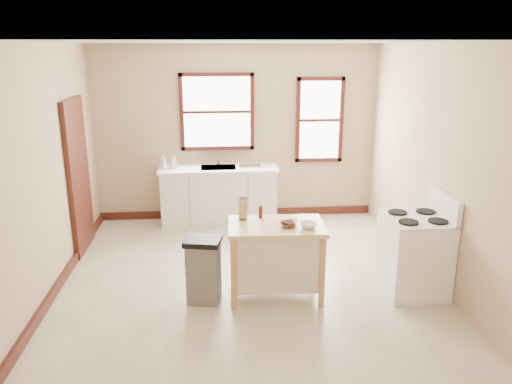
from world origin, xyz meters
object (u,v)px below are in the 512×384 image
dish_rack (249,163)px  knife_block (243,210)px  pepper_grinder (261,212)px  gas_stove (415,243)px  kitchen_island (276,260)px  trash_bin (204,270)px  soap_bottle_a (163,162)px  bowl_a (288,225)px  bowl_b (290,223)px  soap_bottle_b (174,162)px  bowl_c (309,225)px

dish_rack → knife_block: size_ratio=1.84×
knife_block → pepper_grinder: size_ratio=1.33×
knife_block → gas_stove: 2.01m
dish_rack → gas_stove: (1.72, -2.54, -0.38)m
kitchen_island → pepper_grinder: 0.58m
trash_bin → soap_bottle_a: bearing=115.3°
bowl_a → bowl_b: bowl_a is taller
dish_rack → gas_stove: gas_stove is taller
dish_rack → knife_block: 2.32m
soap_bottle_b → gas_stove: gas_stove is taller
kitchen_island → bowl_b: size_ratio=6.80×
dish_rack → bowl_b: 2.56m
dish_rack → bowl_b: bearing=-91.8°
soap_bottle_a → bowl_a: soap_bottle_a is taller
trash_bin → gas_stove: size_ratio=0.64×
soap_bottle_a → bowl_a: bearing=-53.0°
bowl_a → pepper_grinder: bearing=131.2°
knife_block → bowl_b: (0.51, -0.24, -0.08)m
dish_rack → bowl_c: size_ratio=1.98×
dish_rack → bowl_b: dish_rack is taller
pepper_grinder → gas_stove: (1.75, -0.24, -0.36)m
pepper_grinder → bowl_b: size_ratio=0.96×
bowl_c → gas_stove: size_ratio=0.16×
kitchen_island → gas_stove: gas_stove is taller
kitchen_island → bowl_a: bearing=-31.5°
bowl_b → bowl_c: 0.22m
kitchen_island → bowl_c: (0.33, -0.13, 0.46)m
soap_bottle_b → pepper_grinder: size_ratio=1.33×
pepper_grinder → soap_bottle_a: bearing=120.4°
dish_rack → trash_bin: (-0.70, -2.60, -0.59)m
dish_rack → knife_block: knife_block is taller
bowl_b → gas_stove: bearing=0.4°
bowl_a → dish_rack: bearing=95.1°
knife_block → bowl_a: (0.47, -0.30, -0.08)m
soap_bottle_a → bowl_a: size_ratio=1.22×
bowl_b → soap_bottle_b: bearing=119.8°
soap_bottle_b → bowl_c: 3.11m
soap_bottle_a → knife_block: size_ratio=1.13×
soap_bottle_a → bowl_b: bearing=-51.8°
trash_bin → gas_stove: gas_stove is taller
dish_rack → bowl_c: (0.45, -2.66, -0.07)m
soap_bottle_b → gas_stove: 3.86m
dish_rack → soap_bottle_b: bearing=173.3°
dish_rack → kitchen_island: dish_rack is taller
bowl_c → bowl_a: bearing=165.3°
bowl_a → bowl_c: bearing=-14.7°
bowl_b → soap_bottle_a: bearing=123.1°
soap_bottle_a → gas_stove: (3.05, -2.44, -0.45)m
dish_rack → bowl_c: 2.70m
soap_bottle_a → kitchen_island: 2.90m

